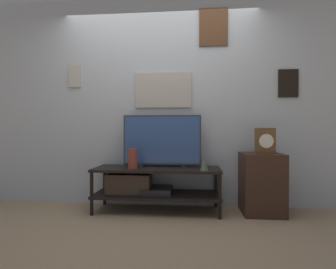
# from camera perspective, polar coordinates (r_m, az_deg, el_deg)

# --- Properties ---
(ground_plane) EXTENTS (12.00, 12.00, 0.00)m
(ground_plane) POSITION_cam_1_polar(r_m,az_deg,el_deg) (2.99, -3.21, -17.93)
(ground_plane) COLOR #997F60
(wall_back) EXTENTS (6.40, 0.08, 2.70)m
(wall_back) POSITION_cam_1_polar(r_m,az_deg,el_deg) (3.45, -1.68, 7.38)
(wall_back) COLOR #B2BCC6
(wall_back) RESTS_ON ground_plane
(media_console) EXTENTS (1.50, 0.51, 0.52)m
(media_console) POSITION_cam_1_polar(r_m,az_deg,el_deg) (3.21, -4.68, -10.56)
(media_console) COLOR black
(media_console) RESTS_ON ground_plane
(television) EXTENTS (0.96, 0.05, 0.63)m
(television) POSITION_cam_1_polar(r_m,az_deg,el_deg) (3.23, -1.33, -1.25)
(television) COLOR #333338
(television) RESTS_ON media_console
(vase_tall_ceramic) EXTENTS (0.11, 0.11, 0.23)m
(vase_tall_ceramic) POSITION_cam_1_polar(r_m,az_deg,el_deg) (3.06, -7.66, -5.29)
(vase_tall_ceramic) COLOR brown
(vase_tall_ceramic) RESTS_ON media_console
(vase_slim_bronze) EXTENTS (0.10, 0.10, 0.17)m
(vase_slim_bronze) POSITION_cam_1_polar(r_m,az_deg,el_deg) (2.93, 7.88, -6.21)
(vase_slim_bronze) COLOR #4C5647
(vase_slim_bronze) RESTS_ON media_console
(side_table) EXTENTS (0.46, 0.46, 0.70)m
(side_table) POSITION_cam_1_polar(r_m,az_deg,el_deg) (3.28, 19.69, -9.97)
(side_table) COLOR #382319
(side_table) RESTS_ON ground_plane
(mantel_clock) EXTENTS (0.21, 0.11, 0.29)m
(mantel_clock) POSITION_cam_1_polar(r_m,az_deg,el_deg) (3.20, 20.37, -1.30)
(mantel_clock) COLOR brown
(mantel_clock) RESTS_ON side_table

